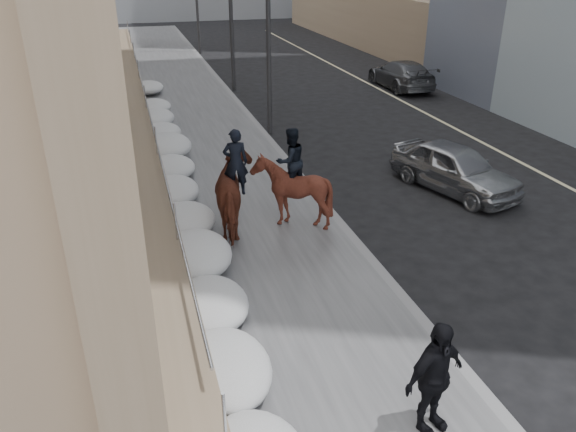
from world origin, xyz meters
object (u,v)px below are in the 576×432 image
at_px(mounted_horse_right, 291,186).
at_px(pedestrian, 434,378).
at_px(car_grey, 401,74).
at_px(car_silver, 455,168).
at_px(mounted_horse_left, 236,191).

height_order(mounted_horse_right, pedestrian, mounted_horse_right).
bearing_deg(car_grey, mounted_horse_right, 54.98).
distance_m(pedestrian, car_silver, 10.13).
height_order(mounted_horse_right, car_grey, mounted_horse_right).
bearing_deg(pedestrian, mounted_horse_left, 83.19).
bearing_deg(mounted_horse_left, pedestrian, 107.24).
relative_size(pedestrian, car_silver, 0.45).
relative_size(pedestrian, car_grey, 0.38).
bearing_deg(car_silver, car_grey, 52.78).
xyz_separation_m(mounted_horse_left, car_silver, (6.97, 1.02, -0.46)).
xyz_separation_m(car_silver, car_grey, (4.83, 13.34, -0.00)).
bearing_deg(mounted_horse_right, car_grey, -143.80).
height_order(mounted_horse_left, car_silver, mounted_horse_left).
distance_m(mounted_horse_right, pedestrian, 7.37).
height_order(pedestrian, car_silver, pedestrian).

